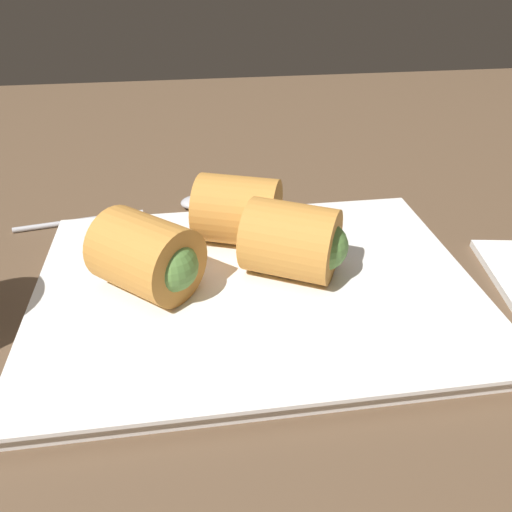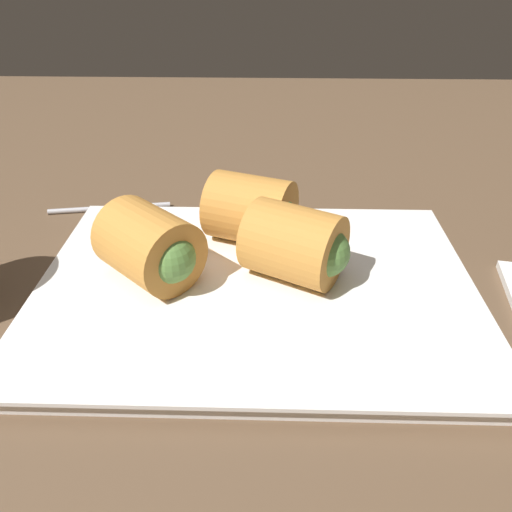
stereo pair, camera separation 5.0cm
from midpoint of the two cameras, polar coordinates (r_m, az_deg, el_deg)
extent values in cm
cube|color=brown|center=(36.02, 2.93, -8.44)|extent=(180.00, 140.00, 2.00)
cube|color=white|center=(36.81, 3.89, -4.22)|extent=(30.39, 22.30, 1.20)
cube|color=white|center=(36.36, 3.94, -3.28)|extent=(31.60, 23.19, 0.30)
cylinder|color=#C68438|center=(35.47, -8.22, 1.03)|extent=(8.39, 8.33, 5.48)
sphere|color=#56843D|center=(33.91, -5.70, -0.41)|extent=(3.56, 3.56, 3.56)
cylinder|color=#C68438|center=(35.71, 8.37, 1.25)|extent=(8.18, 7.81, 5.48)
sphere|color=#56843D|center=(35.10, 11.91, 0.24)|extent=(3.56, 3.56, 3.56)
cylinder|color=#C68438|center=(39.94, 2.30, 5.22)|extent=(7.86, 7.34, 5.48)
sphere|color=#6B9E47|center=(39.31, 5.54, 4.61)|extent=(3.56, 3.56, 3.56)
cylinder|color=#B2B2B7|center=(50.19, -13.67, 5.24)|extent=(11.61, 2.39, 0.50)
ellipsoid|color=#B2B2B7|center=(49.99, -0.94, 6.48)|extent=(3.49, 2.89, 1.09)
camera|label=1|loc=(0.03, -85.91, 2.64)|focal=35.00mm
camera|label=2|loc=(0.03, 94.09, -2.64)|focal=35.00mm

